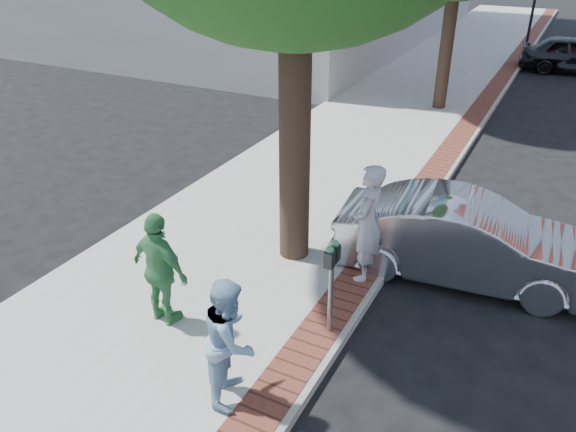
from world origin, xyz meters
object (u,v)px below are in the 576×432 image
Objects in this scene: parking_meter at (332,270)px; sedan_silver at (466,240)px; person_gray at (367,223)px; person_green at (160,270)px; person_officer at (231,339)px.

sedan_silver is (1.37, 2.55, -0.49)m from parking_meter.
person_green is at bearing -49.96° from person_gray.
person_gray is at bearing 92.13° from parking_meter.
sedan_silver is at bearing 61.82° from parking_meter.
person_officer is at bearing -109.48° from parking_meter.
parking_meter is at bearing -38.35° from person_officer.
parking_meter is 2.93m from sedan_silver.
parking_meter is 0.74× the size of person_gray.
person_green is at bearing 126.97° from sedan_silver.
person_gray is at bearing -122.45° from person_green.
person_green reaches higher than person_officer.
person_gray reaches higher than parking_meter.
person_gray is (-0.06, 1.57, -0.05)m from parking_meter.
person_officer is at bearing 148.58° from sedan_silver.
person_officer is 4.66m from sedan_silver.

